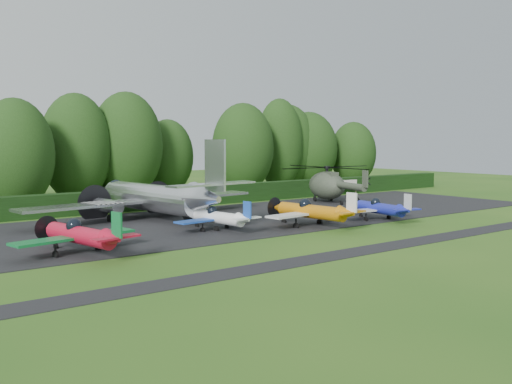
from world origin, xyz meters
TOP-DOWN VIEW (x-y plane):
  - ground at (0.00, 0.00)m, footprint 160.00×160.00m
  - apron at (0.00, 10.00)m, footprint 70.00×18.00m
  - taxiway_verge at (0.00, -6.00)m, footprint 70.00×2.00m
  - hedgerow at (0.00, 21.00)m, footprint 90.00×1.60m
  - transport_plane at (-2.74, 13.52)m, footprint 21.93×16.82m
  - light_plane_red at (-12.79, 3.12)m, footprint 7.58×7.97m
  - light_plane_white at (-1.51, 5.72)m, footprint 6.49×6.82m
  - light_plane_orange at (5.36, 2.96)m, footprint 7.75×8.14m
  - light_plane_blue at (12.22, 2.03)m, footprint 6.67×7.01m
  - helicopter at (18.67, 14.90)m, footprint 12.12×14.19m
  - sign_board at (26.61, 19.59)m, footprint 3.23×0.12m
  - tree_1 at (25.33, 31.18)m, footprint 6.41×6.41m
  - tree_2 at (-2.73, 31.68)m, footprint 7.61×7.61m
  - tree_4 at (18.22, 29.85)m, footprint 7.93×7.93m
  - tree_5 at (39.01, 30.36)m, footprint 6.90×6.90m
  - tree_6 at (3.23, 31.92)m, footprint 8.23×8.23m
  - tree_7 at (-9.91, 28.08)m, footprint 7.29×7.29m
  - tree_8 at (31.52, 32.14)m, footprint 8.48×8.48m
  - tree_10 at (9.82, 34.34)m, footprint 6.44×6.44m
  - tree_12 at (28.25, 32.85)m, footprint 7.85×7.85m
  - tree_13 at (-0.45, 34.85)m, footprint 6.46×6.46m

SIDE VIEW (x-z plane):
  - ground at x=0.00m, z-range 0.00..0.00m
  - hedgerow at x=0.00m, z-range -1.00..1.00m
  - taxiway_verge at x=0.00m, z-range 0.00..0.00m
  - apron at x=0.00m, z-range 0.00..0.01m
  - light_plane_white at x=-1.51m, z-range -0.21..2.28m
  - light_plane_blue at x=12.22m, z-range -0.21..2.35m
  - light_plane_red at x=-12.79m, z-range -0.24..2.67m
  - sign_board at x=26.61m, z-range 0.32..2.14m
  - light_plane_orange at x=5.36m, z-range -0.25..2.73m
  - transport_plane at x=-2.74m, z-range -1.55..5.47m
  - helicopter at x=18.67m, z-range 0.15..4.05m
  - tree_13 at x=-0.45m, z-range -0.01..8.33m
  - tree_10 at x=9.82m, z-range -0.01..9.31m
  - tree_5 at x=39.01m, z-range -0.01..9.43m
  - tree_7 at x=-9.91m, z-range -0.01..10.75m
  - tree_8 at x=31.52m, z-range -0.01..10.78m
  - tree_4 at x=18.22m, z-range -0.01..11.42m
  - tree_12 at x=28.25m, z-range -0.01..11.73m
  - tree_2 at x=-2.73m, z-range -0.01..11.79m
  - tree_6 at x=3.23m, z-range -0.01..12.24m
  - tree_1 at x=25.33m, z-range -0.02..12.36m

